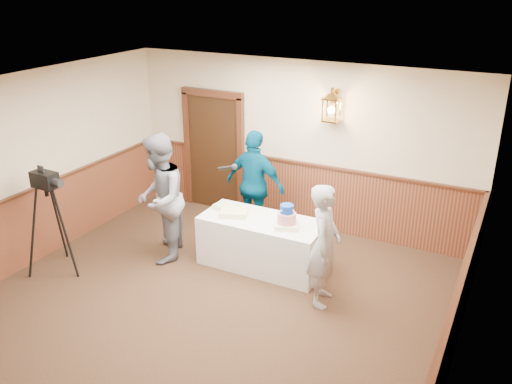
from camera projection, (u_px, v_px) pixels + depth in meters
ground at (183, 332)px, 6.57m from camera, size 7.00×7.00×0.00m
room_shell at (194, 203)px, 6.40m from camera, size 6.02×7.02×2.81m
display_table at (262, 243)px, 7.94m from camera, size 1.80×0.80×0.75m
tiered_cake at (287, 218)px, 7.52m from camera, size 0.42×0.42×0.34m
sheet_cake_yellow at (234, 213)px, 7.92m from camera, size 0.46×0.41×0.08m
sheet_cake_green at (226, 207)px, 8.12m from camera, size 0.36×0.30×0.08m
interviewer at (160, 199)px, 7.94m from camera, size 1.65×1.17×1.94m
baker at (324, 245)px, 6.89m from camera, size 0.50×0.67×1.66m
assistant_p at (255, 185)px, 8.65m from camera, size 1.09×0.54×1.79m
tv_camera_rig at (52, 228)px, 7.69m from camera, size 0.60×0.56×1.53m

